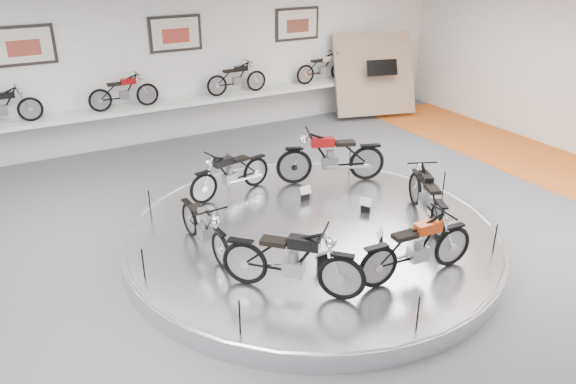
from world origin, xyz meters
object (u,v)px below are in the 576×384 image
bike_d (292,260)px  bike_a (331,156)px  bike_b (230,173)px  shelf (184,103)px  bike_e (417,247)px  bike_f (427,195)px  bike_c (204,226)px  display_platform (312,238)px

bike_d → bike_a: bearing=94.4°
bike_a → bike_b: bearing=9.7°
shelf → bike_e: (0.58, -8.35, -0.20)m
bike_b → bike_e: bearing=94.9°
bike_e → bike_f: size_ratio=1.05×
bike_f → bike_c: bearing=100.2°
bike_b → bike_c: size_ratio=1.04×
bike_a → bike_b: bike_a is taller
bike_e → bike_f: bearing=47.3°
bike_a → bike_b: 2.08m
bike_c → bike_d: size_ratio=0.84×
shelf → bike_d: size_ratio=6.23×
bike_a → bike_f: (0.54, -2.25, -0.08)m
bike_f → bike_d: bearing=127.5°
display_platform → shelf: bearing=90.0°
bike_d → bike_f: 3.25m
display_platform → bike_a: 2.26m
bike_b → bike_f: bike_f is taller
bike_a → bike_d: (-2.61, -3.04, -0.04)m
display_platform → bike_c: bike_c is taller
bike_a → bike_c: bearing=43.9°
display_platform → bike_a: bearing=49.0°
bike_d → bike_e: size_ratio=1.05×
shelf → bike_a: bike_a is taller
shelf → bike_e: bearing=-86.0°
shelf → bike_d: 7.92m
bike_e → bike_f: (1.36, 1.32, -0.02)m
display_platform → bike_e: size_ratio=3.79×
shelf → bike_d: (-1.20, -7.82, -0.18)m
bike_c → bike_b: bearing=142.2°
bike_a → bike_f: size_ratio=1.17×
display_platform → bike_d: size_ratio=3.62×
bike_b → bike_d: (-0.57, -3.46, 0.06)m
shelf → bike_e: bike_e is taller
display_platform → shelf: (0.00, 6.40, 0.85)m
shelf → bike_a: bearing=-73.6°
bike_f → bike_b: bearing=67.4°
bike_a → bike_e: (-0.82, -3.57, -0.06)m
bike_c → bike_e: 3.30m
shelf → bike_b: (-0.63, -4.37, -0.24)m
display_platform → bike_e: bearing=-73.4°
shelf → bike_f: (1.95, -7.03, -0.23)m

